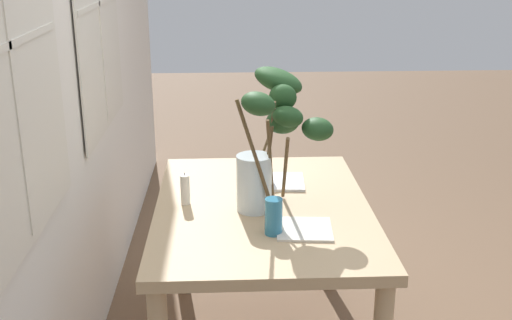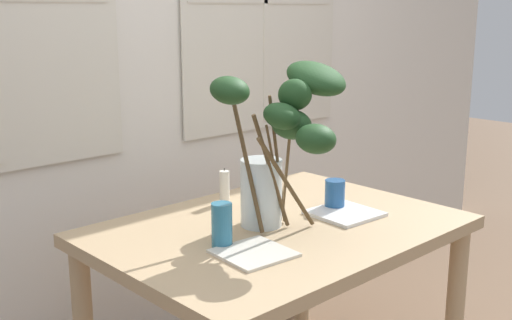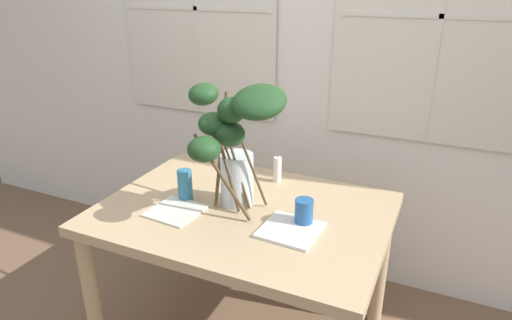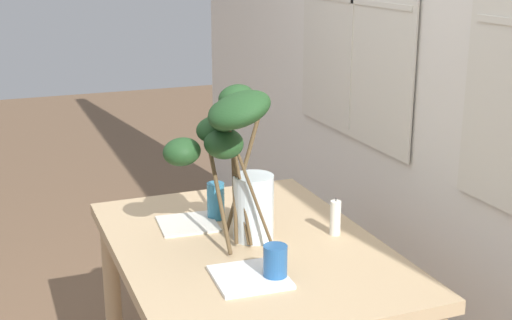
{
  "view_description": "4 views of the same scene",
  "coord_description": "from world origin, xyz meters",
  "views": [
    {
      "loc": [
        -2.55,
        0.15,
        1.86
      ],
      "look_at": [
        -0.11,
        0.03,
        1.02
      ],
      "focal_mm": 44.06,
      "sensor_mm": 36.0,
      "label": 1
    },
    {
      "loc": [
        -1.59,
        -1.57,
        1.54
      ],
      "look_at": [
        -0.04,
        0.08,
        1.01
      ],
      "focal_mm": 44.8,
      "sensor_mm": 36.0,
      "label": 2
    },
    {
      "loc": [
        0.81,
        -1.64,
        1.76
      ],
      "look_at": [
        0.02,
        0.09,
        0.98
      ],
      "focal_mm": 31.57,
      "sensor_mm": 36.0,
      "label": 3
    },
    {
      "loc": [
        2.24,
        -0.86,
        1.81
      ],
      "look_at": [
        -0.04,
        0.05,
        1.07
      ],
      "focal_mm": 49.72,
      "sensor_mm": 36.0,
      "label": 4
    }
  ],
  "objects": [
    {
      "name": "back_wall_with_windows",
      "position": [
        0.0,
        0.86,
        1.54
      ],
      "size": [
        5.71,
        0.14,
        3.08
      ],
      "color": "silver",
      "rests_on": "ground"
    },
    {
      "name": "dining_table",
      "position": [
        0.0,
        0.0,
        0.67
      ],
      "size": [
        1.3,
        0.94,
        0.77
      ],
      "color": "tan",
      "rests_on": "ground"
    },
    {
      "name": "vase_with_branches",
      "position": [
        -0.02,
        -0.04,
        1.1
      ],
      "size": [
        0.54,
        0.42,
        0.63
      ],
      "color": "silver",
      "rests_on": "dining_table"
    },
    {
      "name": "drinking_glass_blue_left",
      "position": [
        -0.29,
        -0.03,
        0.84
      ],
      "size": [
        0.07,
        0.07,
        0.15
      ],
      "primitive_type": "cylinder",
      "color": "teal",
      "rests_on": "dining_table"
    },
    {
      "name": "drinking_glass_blue_right",
      "position": [
        0.3,
        -0.02,
        0.83
      ],
      "size": [
        0.08,
        0.08,
        0.12
      ],
      "primitive_type": "cylinder",
      "color": "#235693",
      "rests_on": "dining_table"
    },
    {
      "name": "plate_square_left",
      "position": [
        -0.27,
        -0.15,
        0.77
      ],
      "size": [
        0.24,
        0.24,
        0.01
      ],
      "primitive_type": "cube",
      "rotation": [
        0.0,
        0.0,
        -0.08
      ],
      "color": "silver",
      "rests_on": "dining_table"
    },
    {
      "name": "plate_square_right",
      "position": [
        0.27,
        -0.1,
        0.78
      ],
      "size": [
        0.25,
        0.25,
        0.01
      ],
      "primitive_type": "cube",
      "rotation": [
        0.0,
        0.0,
        -0.06
      ],
      "color": "white",
      "rests_on": "dining_table"
    },
    {
      "name": "pillar_candle",
      "position": [
        0.03,
        0.34,
        0.84
      ],
      "size": [
        0.04,
        0.04,
        0.15
      ],
      "color": "silver",
      "rests_on": "dining_table"
    }
  ]
}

